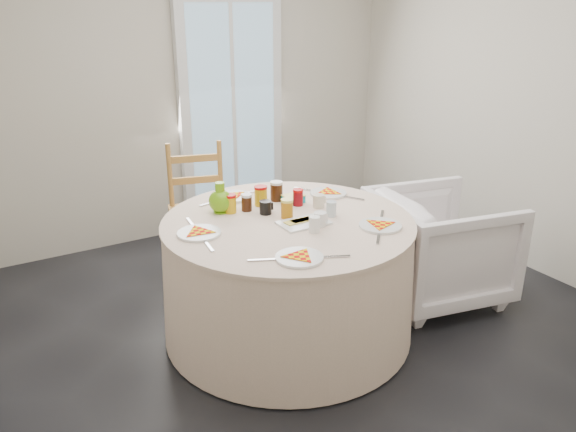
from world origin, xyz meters
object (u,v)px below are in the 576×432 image
table (288,279)px  wooden_chair (200,216)px  armchair (439,247)px  green_pitcher (220,198)px

table → wooden_chair: wooden_chair is taller
armchair → green_pitcher: 1.60m
table → armchair: (1.16, -0.16, 0.02)m
table → armchair: 1.17m
wooden_chair → green_pitcher: 0.86m
armchair → green_pitcher: (-1.45, 0.49, 0.48)m
wooden_chair → green_pitcher: bearing=-85.2°
green_pitcher → wooden_chair: bearing=88.1°
table → green_pitcher: size_ratio=8.31×
armchair → table: bearing=94.1°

